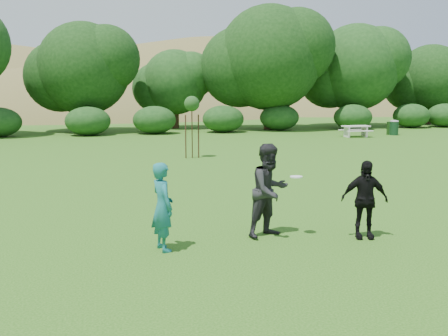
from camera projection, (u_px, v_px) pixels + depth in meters
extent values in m
plane|color=#19470C|center=(259.00, 242.00, 10.39)|extent=(120.00, 120.00, 0.00)
imported|color=#17676B|center=(163.00, 207.00, 9.74)|extent=(0.57, 0.73, 1.75)
imported|color=black|center=(270.00, 190.00, 10.66)|extent=(1.20, 1.09, 2.01)
imported|color=black|center=(364.00, 199.00, 10.55)|extent=(1.05, 0.64, 1.68)
cylinder|color=#183513|center=(391.00, 128.00, 34.89)|extent=(0.60, 0.60, 0.90)
cylinder|color=white|center=(296.00, 177.00, 10.55)|extent=(0.27, 0.27, 0.03)
cylinder|color=#352115|center=(192.00, 131.00, 22.90)|extent=(0.05, 0.05, 2.50)
sphere|color=#224A1A|center=(192.00, 104.00, 22.71)|extent=(0.70, 0.70, 0.70)
cylinder|color=#3C2517|center=(186.00, 137.00, 22.87)|extent=(0.06, 0.06, 2.00)
cylinder|color=#372215|center=(199.00, 136.00, 23.01)|extent=(0.06, 0.06, 2.00)
cube|color=beige|center=(356.00, 126.00, 33.16)|extent=(1.80, 0.75, 0.08)
cube|color=beige|center=(347.00, 132.00, 33.06)|extent=(0.10, 0.70, 0.68)
cube|color=#BBB9AF|center=(364.00, 132.00, 33.38)|extent=(0.10, 0.70, 0.68)
cube|color=silver|center=(360.00, 131.00, 32.63)|extent=(1.80, 0.28, 0.06)
cube|color=beige|center=(351.00, 130.00, 33.78)|extent=(1.80, 0.28, 0.06)
cylinder|color=#13361E|center=(394.00, 129.00, 34.59)|extent=(0.60, 0.60, 0.90)
ellipsoid|color=gray|center=(394.00, 121.00, 34.51)|extent=(0.60, 0.60, 0.20)
ellipsoid|color=olive|center=(238.00, 191.00, 86.41)|extent=(100.00, 64.00, 52.00)
ellipsoid|color=olive|center=(85.00, 172.00, 65.91)|extent=(80.00, 50.00, 28.00)
ellipsoid|color=olive|center=(322.00, 154.00, 76.15)|extent=(60.00, 44.00, 24.00)
cylinder|color=#3A2616|center=(86.00, 113.00, 36.97)|extent=(0.68, 0.68, 2.80)
sphere|color=#194214|center=(84.00, 68.00, 36.46)|extent=(6.73, 6.73, 6.73)
cylinder|color=#3A2616|center=(175.00, 114.00, 40.62)|extent=(0.60, 0.60, 2.27)
sphere|color=#194214|center=(175.00, 82.00, 40.22)|extent=(5.22, 5.22, 5.22)
cylinder|color=#3A2616|center=(269.00, 108.00, 39.37)|extent=(0.76, 0.76, 3.32)
sphere|color=#194214|center=(270.00, 58.00, 38.76)|extent=(8.12, 8.12, 8.12)
cylinder|color=#3A2616|center=(354.00, 109.00, 42.30)|extent=(0.71, 0.71, 2.97)
sphere|color=#194214|center=(356.00, 67.00, 41.75)|extent=(7.19, 7.19, 7.19)
cylinder|color=#3A2616|center=(428.00, 111.00, 45.24)|extent=(0.62, 0.62, 2.45)
sphere|color=#194214|center=(430.00, 78.00, 44.79)|extent=(6.03, 6.03, 6.03)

